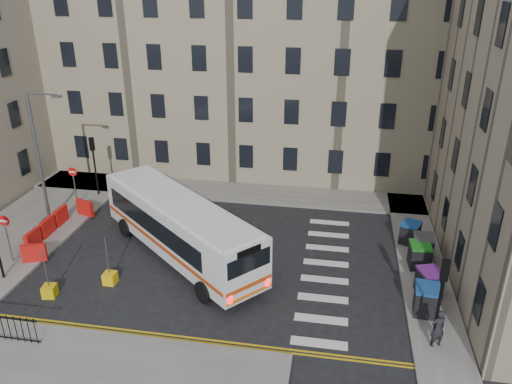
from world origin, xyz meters
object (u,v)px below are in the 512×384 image
(wheelie_bin_d, at_px, (423,247))
(wheelie_bin_e, at_px, (410,233))
(streetlamp, at_px, (38,158))
(wheelie_bin_b, at_px, (429,282))
(wheelie_bin_a, at_px, (426,300))
(bollard_chevron, at_px, (50,291))
(bus, at_px, (180,225))
(wheelie_bin_c, at_px, (419,255))
(bollard_yellow, at_px, (110,278))
(pedestrian, at_px, (438,328))

(wheelie_bin_d, bearing_deg, wheelie_bin_e, 109.93)
(streetlamp, distance_m, wheelie_bin_b, 22.52)
(wheelie_bin_a, xyz_separation_m, bollard_chevron, (-17.50, -1.63, -0.53))
(bus, bearing_deg, wheelie_bin_d, -40.96)
(bus, height_order, wheelie_bin_b, bus)
(wheelie_bin_e, bearing_deg, wheelie_bin_d, -49.82)
(streetlamp, distance_m, bus, 9.73)
(wheelie_bin_c, xyz_separation_m, wheelie_bin_d, (0.28, 0.91, 0.01))
(bus, xyz_separation_m, bollard_yellow, (-2.70, -3.13, -1.59))
(bus, bearing_deg, pedestrian, -71.59)
(wheelie_bin_d, height_order, pedestrian, pedestrian)
(streetlamp, bearing_deg, bus, -13.67)
(wheelie_bin_c, distance_m, bollard_chevron, 18.54)
(wheelie_bin_b, height_order, wheelie_bin_c, wheelie_bin_c)
(wheelie_bin_b, bearing_deg, bus, 154.76)
(wheelie_bin_d, bearing_deg, wheelie_bin_b, -88.33)
(wheelie_bin_a, relative_size, wheelie_bin_d, 1.02)
(wheelie_bin_c, height_order, wheelie_bin_d, wheelie_bin_d)
(wheelie_bin_c, height_order, pedestrian, pedestrian)
(wheelie_bin_e, xyz_separation_m, bollard_chevron, (-17.48, -8.11, -0.48))
(streetlamp, distance_m, wheelie_bin_c, 22.08)
(wheelie_bin_a, bearing_deg, wheelie_bin_c, 92.73)
(streetlamp, relative_size, wheelie_bin_e, 5.72)
(bus, relative_size, bollard_yellow, 18.05)
(bus, distance_m, wheelie_bin_b, 12.91)
(streetlamp, relative_size, wheelie_bin_d, 6.12)
(bus, height_order, wheelie_bin_c, bus)
(wheelie_bin_a, bearing_deg, bollard_chevron, -169.43)
(wheelie_bin_a, distance_m, wheelie_bin_e, 6.48)
(streetlamp, height_order, wheelie_bin_e, streetlamp)
(wheelie_bin_e, height_order, pedestrian, pedestrian)
(bus, relative_size, wheelie_bin_c, 8.21)
(wheelie_bin_b, height_order, bollard_yellow, wheelie_bin_b)
(streetlamp, xyz_separation_m, wheelie_bin_d, (22.04, -0.42, -3.52))
(wheelie_bin_b, height_order, pedestrian, pedestrian)
(wheelie_bin_b, relative_size, wheelie_bin_e, 0.99)
(bus, xyz_separation_m, bollard_chevron, (-5.07, -4.67, -1.59))
(bus, xyz_separation_m, wheelie_bin_a, (12.44, -3.04, -1.06))
(wheelie_bin_c, xyz_separation_m, bollard_chevron, (-17.68, -5.57, -0.52))
(pedestrian, bearing_deg, bollard_chevron, -26.43)
(pedestrian, distance_m, bollard_chevron, 17.67)
(streetlamp, height_order, bus, streetlamp)
(wheelie_bin_b, distance_m, wheelie_bin_c, 2.41)
(wheelie_bin_d, bearing_deg, pedestrian, -88.86)
(streetlamp, relative_size, wheelie_bin_c, 6.17)
(wheelie_bin_c, relative_size, bollard_chevron, 2.20)
(wheelie_bin_a, distance_m, wheelie_bin_b, 1.57)
(bus, distance_m, wheelie_bin_c, 12.69)
(wheelie_bin_d, bearing_deg, bollard_chevron, -156.54)
(wheelie_bin_e, height_order, bollard_chevron, wheelie_bin_e)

